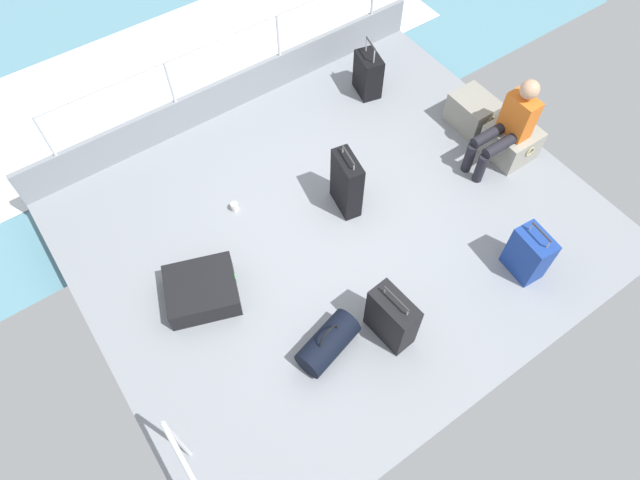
{
  "coord_description": "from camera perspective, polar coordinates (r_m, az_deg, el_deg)",
  "views": [
    {
      "loc": [
        2.6,
        -2.04,
        4.84
      ],
      "look_at": [
        0.17,
        -0.35,
        0.25
      ],
      "focal_mm": 31.26,
      "sensor_mm": 36.0,
      "label": 1
    }
  ],
  "objects": [
    {
      "name": "cargo_crate_1",
      "position": [
        6.7,
        18.94,
        9.51
      ],
      "size": [
        0.54,
        0.49,
        0.38
      ],
      "color": "gray",
      "rests_on": "ground_plane"
    },
    {
      "name": "suitcase_3",
      "position": [
        5.44,
        -12.0,
        -5.06
      ],
      "size": [
        0.77,
        0.82,
        0.25
      ],
      "color": "black",
      "rests_on": "ground_plane"
    },
    {
      "name": "sea_wake",
      "position": [
        8.33,
        -13.58,
        17.05
      ],
      "size": [
        12.0,
        12.0,
        0.01
      ],
      "color": "#598C9E",
      "rests_on": "ground_plane"
    },
    {
      "name": "paper_cup",
      "position": [
        6.01,
        -8.73,
        3.38
      ],
      "size": [
        0.08,
        0.08,
        0.1
      ],
      "primitive_type": "cylinder",
      "color": "white",
      "rests_on": "ground_plane"
    },
    {
      "name": "ground_plane",
      "position": [
        5.89,
        1.85,
        1.28
      ],
      "size": [
        4.4,
        5.2,
        0.06
      ],
      "primitive_type": "cube",
      "color": "gray"
    },
    {
      "name": "duffel_bag",
      "position": [
        5.08,
        0.83,
        -10.49
      ],
      "size": [
        0.43,
        0.65,
        0.42
      ],
      "color": "black",
      "rests_on": "ground_plane"
    },
    {
      "name": "suitcase_0",
      "position": [
        5.72,
        20.59,
        -1.33
      ],
      "size": [
        0.4,
        0.28,
        0.66
      ],
      "color": "navy",
      "rests_on": "ground_plane"
    },
    {
      "name": "suitcase_1",
      "position": [
        5.75,
        2.74,
        5.8
      ],
      "size": [
        0.44,
        0.25,
        0.8
      ],
      "color": "black",
      "rests_on": "ground_plane"
    },
    {
      "name": "gunwale_port",
      "position": [
        6.94,
        -9.01,
        14.72
      ],
      "size": [
        0.06,
        5.2,
        0.45
      ],
      "primitive_type": "cube",
      "color": "gray",
      "rests_on": "ground_plane"
    },
    {
      "name": "passenger_seated",
      "position": [
        6.33,
        18.75,
        11.14
      ],
      "size": [
        0.34,
        0.66,
        1.08
      ],
      "color": "orange",
      "rests_on": "ground_plane"
    },
    {
      "name": "suitcase_2",
      "position": [
        7.06,
        4.94,
        16.54
      ],
      "size": [
        0.41,
        0.32,
        0.72
      ],
      "color": "black",
      "rests_on": "ground_plane"
    },
    {
      "name": "suitcase_4",
      "position": [
        5.05,
        7.36,
        -7.9
      ],
      "size": [
        0.48,
        0.27,
        0.68
      ],
      "color": "black",
      "rests_on": "ground_plane"
    },
    {
      "name": "railing_port",
      "position": [
        6.59,
        -9.68,
        18.28
      ],
      "size": [
        0.04,
        4.2,
        1.02
      ],
      "color": "silver",
      "rests_on": "ground_plane"
    },
    {
      "name": "cargo_crate_0",
      "position": [
        6.9,
        15.36,
        12.52
      ],
      "size": [
        0.55,
        0.41,
        0.39
      ],
      "color": "gray",
      "rests_on": "ground_plane"
    }
  ]
}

